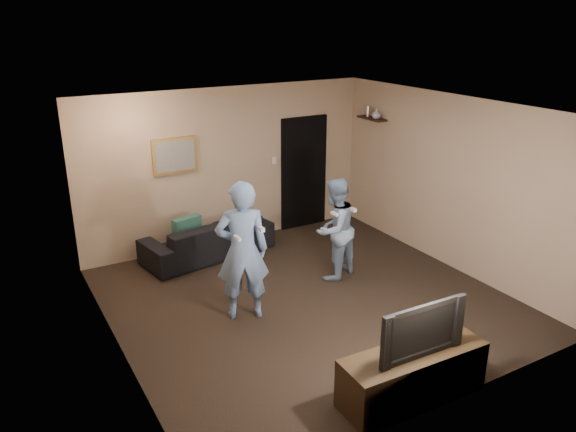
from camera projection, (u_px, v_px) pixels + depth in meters
ground at (307, 300)px, 7.66m from camera, size 5.00×5.00×0.00m
ceiling at (309, 109)px, 6.76m from camera, size 5.00×5.00×0.04m
wall_back at (228, 167)px, 9.25m from camera, size 5.00×0.04×2.60m
wall_front at (451, 289)px, 5.17m from camera, size 5.00×0.04×2.60m
wall_left at (111, 249)px, 6.04m from camera, size 0.04×5.00×2.60m
wall_right at (450, 183)px, 8.38m from camera, size 0.04×5.00×2.60m
sofa at (208, 238)px, 8.96m from camera, size 2.20×1.15×0.61m
throw_pillow at (187, 231)px, 8.74m from camera, size 0.48×0.25×0.46m
painting_frame at (175, 156)px, 8.70m from camera, size 0.72×0.05×0.57m
painting_canvas at (175, 156)px, 8.68m from camera, size 0.62×0.01×0.47m
doorway at (304, 173)px, 10.00m from camera, size 0.90×0.06×2.00m
light_switch at (274, 160)px, 9.62m from camera, size 0.08×0.02×0.12m
wall_shelf at (372, 118)px, 9.56m from camera, size 0.20×0.60×0.03m
shelf_vase at (376, 114)px, 9.43m from camera, size 0.16×0.16×0.16m
shelf_figurine at (368, 111)px, 9.62m from camera, size 0.06×0.06×0.18m
tv_console at (412, 375)px, 5.67m from camera, size 1.57×0.55×0.55m
television at (417, 327)px, 5.47m from camera, size 1.00×0.16×0.57m
wii_player_left at (242, 251)px, 6.96m from camera, size 0.77×0.63×1.82m
wii_player_right at (334, 229)px, 8.09m from camera, size 0.88×0.78×1.51m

